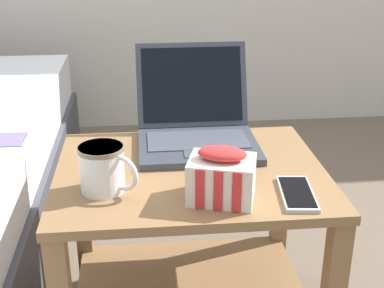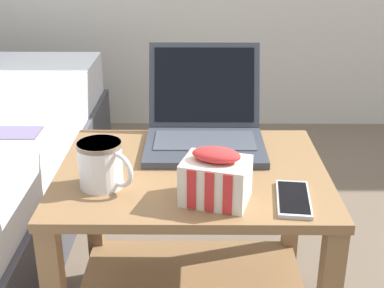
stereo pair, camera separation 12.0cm
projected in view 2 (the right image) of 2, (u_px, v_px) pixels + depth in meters
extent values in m
cube|color=olive|center=(192.00, 173.00, 1.28)|extent=(0.64, 0.51, 0.02)
cube|color=olive|center=(94.00, 213.00, 1.58)|extent=(0.04, 0.04, 0.46)
cube|color=olive|center=(291.00, 213.00, 1.58)|extent=(0.04, 0.04, 0.46)
cube|color=#333842|center=(205.00, 147.00, 1.37)|extent=(0.31, 0.24, 0.02)
cube|color=#424751|center=(205.00, 140.00, 1.38)|extent=(0.26, 0.13, 0.00)
cube|color=#424751|center=(205.00, 153.00, 1.31)|extent=(0.09, 0.05, 0.00)
cube|color=#333842|center=(204.00, 85.00, 1.48)|extent=(0.31, 0.10, 0.22)
cube|color=black|center=(204.00, 85.00, 1.47)|extent=(0.27, 0.08, 0.19)
cube|color=yellow|center=(223.00, 63.00, 1.48)|extent=(0.05, 0.01, 0.03)
cube|color=orange|center=(236.00, 69.00, 1.48)|extent=(0.03, 0.01, 0.02)
cube|color=yellow|center=(208.00, 103.00, 1.48)|extent=(0.04, 0.01, 0.03)
cylinder|color=white|center=(100.00, 164.00, 1.17)|extent=(0.10, 0.10, 0.10)
cylinder|color=#7F6B56|center=(99.00, 145.00, 1.15)|extent=(0.10, 0.10, 0.01)
cylinder|color=black|center=(99.00, 149.00, 1.16)|extent=(0.09, 0.09, 0.01)
torus|color=white|center=(118.00, 170.00, 1.14)|extent=(0.07, 0.06, 0.08)
cube|color=silver|center=(216.00, 181.00, 1.11)|extent=(0.16, 0.14, 0.09)
cube|color=red|center=(191.00, 190.00, 1.07)|extent=(0.02, 0.01, 0.09)
cube|color=red|center=(209.00, 192.00, 1.06)|extent=(0.02, 0.01, 0.09)
cube|color=red|center=(227.00, 195.00, 1.05)|extent=(0.02, 0.01, 0.09)
ellipsoid|color=red|center=(216.00, 155.00, 1.09)|extent=(0.11, 0.09, 0.03)
cube|color=#B7BABC|center=(293.00, 199.00, 1.12)|extent=(0.09, 0.16, 0.01)
cube|color=black|center=(294.00, 197.00, 1.12)|extent=(0.08, 0.15, 0.00)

